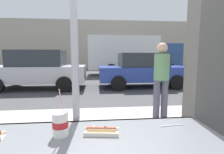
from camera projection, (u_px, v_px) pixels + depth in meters
name	position (u px, v px, depth m)	size (l,w,h in m)	color
ground_plane	(93.00, 82.00, 9.34)	(60.00, 60.00, 0.00)	#424244
sidewalk_strip	(87.00, 135.00, 3.02)	(16.00, 2.80, 0.11)	#9E998E
window_wall	(74.00, 17.00, 1.30)	(2.75, 0.20, 2.90)	#56544F
building_facade_far	(94.00, 45.00, 19.33)	(28.00, 1.20, 5.38)	#A89E8E
soda_cup_left	(60.00, 124.00, 1.10)	(0.11, 0.11, 0.32)	silver
hotdog_tray_near	(101.00, 131.00, 1.13)	(0.24, 0.12, 0.05)	beige
loose_straw	(172.00, 125.00, 1.27)	(0.01, 0.01, 0.19)	white
parked_car_silver	(38.00, 69.00, 7.47)	(4.24, 1.91, 1.71)	#BCBCC1
parked_car_blue	(143.00, 70.00, 7.93)	(4.11, 1.88, 1.59)	#283D93
box_truck	(132.00, 54.00, 12.93)	(6.88, 2.44, 2.89)	silver
pedestrian	(161.00, 76.00, 3.61)	(0.32, 0.32, 1.63)	#4A485B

